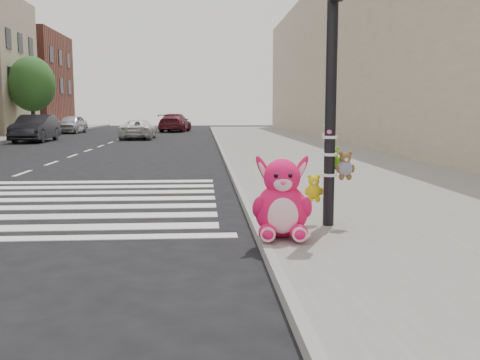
{
  "coord_description": "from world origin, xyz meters",
  "views": [
    {
      "loc": [
        0.77,
        -5.85,
        1.83
      ],
      "look_at": [
        1.33,
        2.37,
        0.75
      ],
      "focal_mm": 40.0,
      "sensor_mm": 36.0,
      "label": 1
    }
  ],
  "objects_px": {
    "signal_pole": "(331,115)",
    "car_dark_far": "(35,128)",
    "pink_bunny": "(282,204)",
    "car_white_near": "(138,129)",
    "red_teddy": "(269,212)"
  },
  "relations": [
    {
      "from": "car_white_near",
      "to": "red_teddy",
      "type": "bearing_deg",
      "value": 100.88
    },
    {
      "from": "signal_pole",
      "to": "car_white_near",
      "type": "bearing_deg",
      "value": 102.5
    },
    {
      "from": "pink_bunny",
      "to": "car_dark_far",
      "type": "bearing_deg",
      "value": 117.55
    },
    {
      "from": "pink_bunny",
      "to": "car_dark_far",
      "type": "xyz_separation_m",
      "value": [
        -10.79,
        25.04,
        0.19
      ]
    },
    {
      "from": "pink_bunny",
      "to": "red_teddy",
      "type": "height_order",
      "value": "pink_bunny"
    },
    {
      "from": "signal_pole",
      "to": "car_dark_far",
      "type": "distance_m",
      "value": 26.95
    },
    {
      "from": "signal_pole",
      "to": "car_white_near",
      "type": "distance_m",
      "value": 27.76
    },
    {
      "from": "signal_pole",
      "to": "pink_bunny",
      "type": "xyz_separation_m",
      "value": [
        -0.81,
        -0.74,
        -1.16
      ]
    },
    {
      "from": "signal_pole",
      "to": "pink_bunny",
      "type": "distance_m",
      "value": 1.59
    },
    {
      "from": "car_dark_far",
      "to": "car_white_near",
      "type": "relative_size",
      "value": 1.09
    },
    {
      "from": "pink_bunny",
      "to": "signal_pole",
      "type": "bearing_deg",
      "value": 46.51
    },
    {
      "from": "red_teddy",
      "to": "car_white_near",
      "type": "distance_m",
      "value": 27.0
    },
    {
      "from": "signal_pole",
      "to": "red_teddy",
      "type": "bearing_deg",
      "value": 144.07
    },
    {
      "from": "red_teddy",
      "to": "signal_pole",
      "type": "bearing_deg",
      "value": -61.89
    },
    {
      "from": "signal_pole",
      "to": "red_teddy",
      "type": "height_order",
      "value": "signal_pole"
    }
  ]
}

